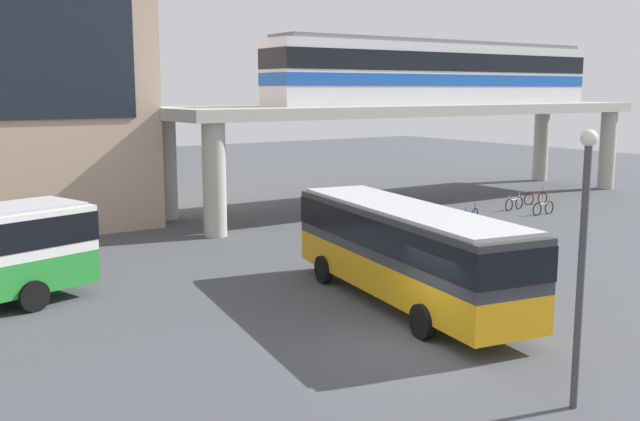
% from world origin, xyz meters
% --- Properties ---
extents(ground_plane, '(120.00, 120.00, 0.00)m').
position_xyz_m(ground_plane, '(0.00, 10.00, 0.00)').
color(ground_plane, '#47494F').
extents(elevated_platform, '(32.61, 7.35, 5.98)m').
position_xyz_m(elevated_platform, '(17.50, 19.68, 5.22)').
color(elevated_platform, '#ADA89E').
rests_on(elevated_platform, ground_plane).
extents(train, '(24.00, 2.96, 3.84)m').
position_xyz_m(train, '(19.28, 19.68, 7.94)').
color(train, silver).
rests_on(train, elevated_platform).
extents(bus_main, '(4.36, 11.31, 3.22)m').
position_xyz_m(bus_main, '(2.43, 3.19, 1.99)').
color(bus_main, orange).
rests_on(bus_main, ground_plane).
extents(bicycle_blue, '(1.73, 0.59, 1.04)m').
position_xyz_m(bicycle_blue, '(14.99, 12.56, 0.36)').
color(bicycle_blue, black).
rests_on(bicycle_blue, ground_plane).
extents(bicycle_orange, '(1.79, 0.10, 1.04)m').
position_xyz_m(bicycle_orange, '(20.19, 12.09, 0.36)').
color(bicycle_orange, black).
rests_on(bicycle_orange, ground_plane).
extents(bicycle_red, '(1.78, 0.34, 1.04)m').
position_xyz_m(bicycle_red, '(22.83, 14.80, 0.36)').
color(bicycle_red, black).
rests_on(bicycle_red, ground_plane).
extents(bicycle_brown, '(1.77, 0.37, 1.04)m').
position_xyz_m(bicycle_brown, '(13.28, 15.13, 0.36)').
color(bicycle_brown, black).
rests_on(bicycle_brown, ground_plane).
extents(bicycle_silver, '(1.78, 0.33, 1.04)m').
position_xyz_m(bicycle_silver, '(20.11, 14.10, 0.36)').
color(bicycle_silver, black).
rests_on(bicycle_silver, ground_plane).
extents(pedestrian_waiting_near_stop, '(0.43, 0.48, 1.57)m').
position_xyz_m(pedestrian_waiting_near_stop, '(5.99, 10.69, 0.73)').
color(pedestrian_waiting_near_stop, '#724C8C').
rests_on(pedestrian_waiting_near_stop, ground_plane).
extents(lamp_post, '(0.36, 0.36, 6.08)m').
position_xyz_m(lamp_post, '(0.38, -4.90, 3.60)').
color(lamp_post, '#3F3F44').
rests_on(lamp_post, ground_plane).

